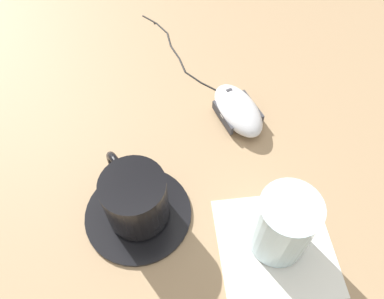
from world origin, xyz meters
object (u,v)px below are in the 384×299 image
at_px(computer_mouse, 238,110).
at_px(saucer, 138,213).
at_px(drinking_glass, 283,225).
at_px(coffee_cup, 135,197).

bearing_deg(computer_mouse, saucer, 126.54).
bearing_deg(drinking_glass, saucer, 65.05).
relative_size(saucer, computer_mouse, 1.16).
bearing_deg(coffee_cup, drinking_glass, -115.41).
xyz_separation_m(saucer, coffee_cup, (0.00, -0.00, 0.04)).
relative_size(saucer, drinking_glass, 1.44).
height_order(saucer, drinking_glass, drinking_glass).
distance_m(saucer, drinking_glass, 0.18).
distance_m(coffee_cup, drinking_glass, 0.18).
distance_m(computer_mouse, drinking_glass, 0.20).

